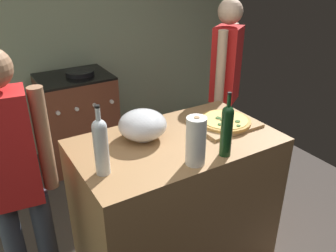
% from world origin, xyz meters
% --- Properties ---
extents(ground_plane, '(4.47, 3.17, 0.02)m').
position_xyz_m(ground_plane, '(0.00, 1.28, -0.01)').
color(ground_plane, '#3F3833').
extents(kitchen_wall_rear, '(4.47, 0.10, 2.60)m').
position_xyz_m(kitchen_wall_rear, '(0.00, 2.62, 1.30)').
color(kitchen_wall_rear, '#99A889').
rests_on(kitchen_wall_rear, ground_plane).
extents(counter, '(1.23, 0.72, 0.94)m').
position_xyz_m(counter, '(0.23, 0.61, 0.47)').
color(counter, '#9E7247').
rests_on(counter, ground_plane).
extents(cutting_board, '(0.40, 0.32, 0.02)m').
position_xyz_m(cutting_board, '(0.60, 0.62, 0.95)').
color(cutting_board, tan).
rests_on(cutting_board, counter).
extents(pizza, '(0.34, 0.34, 0.03)m').
position_xyz_m(pizza, '(0.60, 0.62, 0.97)').
color(pizza, tan).
rests_on(pizza, cutting_board).
extents(mixing_bowl, '(0.29, 0.29, 0.18)m').
position_xyz_m(mixing_bowl, '(0.06, 0.73, 1.03)').
color(mixing_bowl, '#B2B2B7').
rests_on(mixing_bowl, counter).
extents(paper_towel_roll, '(0.11, 0.11, 0.27)m').
position_xyz_m(paper_towel_roll, '(0.17, 0.34, 1.07)').
color(paper_towel_roll, white).
rests_on(paper_towel_roll, counter).
extents(wine_bottle_green, '(0.06, 0.06, 0.37)m').
position_xyz_m(wine_bottle_green, '(0.36, 0.32, 1.10)').
color(wine_bottle_green, '#143819').
rests_on(wine_bottle_green, counter).
extents(wine_bottle_dark, '(0.07, 0.07, 0.37)m').
position_xyz_m(wine_bottle_dark, '(-0.28, 0.51, 1.10)').
color(wine_bottle_dark, silver).
rests_on(wine_bottle_dark, counter).
extents(stove, '(0.67, 0.57, 0.96)m').
position_xyz_m(stove, '(0.10, 2.22, 0.46)').
color(stove, brown).
rests_on(stove, ground_plane).
extents(person_in_stripes, '(0.40, 0.23, 1.59)m').
position_xyz_m(person_in_stripes, '(-0.67, 0.72, 0.92)').
color(person_in_stripes, '#383D4C').
rests_on(person_in_stripes, ground_plane).
extents(person_in_red, '(0.35, 0.30, 1.64)m').
position_xyz_m(person_in_red, '(1.09, 1.20, 0.95)').
color(person_in_red, '#383D4C').
rests_on(person_in_red, ground_plane).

